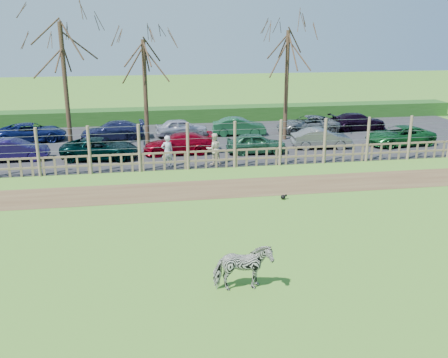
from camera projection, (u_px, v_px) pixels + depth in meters
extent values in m
plane|color=#70A53E|center=(209.00, 227.00, 18.86)|extent=(120.00, 120.00, 0.00)
cube|color=brown|center=(196.00, 190.00, 23.10)|extent=(34.00, 2.80, 0.01)
cube|color=#232326|center=(179.00, 142.00, 32.51)|extent=(44.00, 13.00, 0.04)
cube|color=#1E4716|center=(171.00, 115.00, 38.94)|extent=(46.00, 2.00, 1.10)
cube|color=brown|center=(188.00, 161.00, 26.26)|extent=(30.00, 0.06, 0.10)
cube|color=brown|center=(188.00, 152.00, 26.11)|extent=(30.00, 0.06, 0.10)
cylinder|color=brown|center=(38.00, 152.00, 24.84)|extent=(0.16, 0.16, 2.50)
cylinder|color=brown|center=(89.00, 150.00, 25.23)|extent=(0.16, 0.16, 2.50)
cylinder|color=brown|center=(139.00, 148.00, 25.63)|extent=(0.16, 0.16, 2.50)
cylinder|color=brown|center=(188.00, 146.00, 26.02)|extent=(0.16, 0.16, 2.50)
cylinder|color=brown|center=(235.00, 145.00, 26.42)|extent=(0.16, 0.16, 2.50)
cylinder|color=brown|center=(280.00, 143.00, 26.81)|extent=(0.16, 0.16, 2.50)
cylinder|color=brown|center=(325.00, 141.00, 27.20)|extent=(0.16, 0.16, 2.50)
cylinder|color=brown|center=(368.00, 139.00, 27.60)|extent=(0.16, 0.16, 2.50)
cylinder|color=brown|center=(410.00, 138.00, 27.99)|extent=(0.16, 0.16, 2.50)
cylinder|color=gray|center=(188.00, 146.00, 26.02)|extent=(30.00, 0.02, 0.02)
cylinder|color=gray|center=(188.00, 139.00, 25.90)|extent=(30.00, 0.02, 0.02)
cylinder|color=gray|center=(187.00, 131.00, 25.78)|extent=(30.00, 0.02, 0.02)
cylinder|color=gray|center=(187.00, 125.00, 25.68)|extent=(30.00, 0.02, 0.02)
cylinder|color=#3D2B1E|center=(66.00, 90.00, 28.49)|extent=(0.26, 0.26, 7.50)
cylinder|color=#3D2B1E|center=(146.00, 95.00, 30.29)|extent=(0.26, 0.26, 6.50)
cylinder|color=#3D2B1E|center=(286.00, 87.00, 32.11)|extent=(0.26, 0.26, 7.00)
imported|color=gray|center=(243.00, 268.00, 14.22)|extent=(1.67, 0.78, 1.40)
imported|color=silver|center=(167.00, 151.00, 26.40)|extent=(0.71, 0.55, 1.72)
imported|color=beige|center=(214.00, 149.00, 26.94)|extent=(0.93, 0.78, 1.72)
sphere|color=black|center=(283.00, 197.00, 21.84)|extent=(0.21, 0.21, 0.21)
sphere|color=black|center=(286.00, 195.00, 21.84)|extent=(0.10, 0.10, 0.10)
imported|color=#170F41|center=(15.00, 150.00, 27.80)|extent=(3.67, 1.36, 1.20)
imported|color=black|center=(100.00, 149.00, 28.12)|extent=(4.51, 2.46, 1.20)
imported|color=maroon|center=(179.00, 144.00, 29.28)|extent=(4.16, 1.75, 1.20)
imported|color=#235338|center=(256.00, 143.00, 29.39)|extent=(3.61, 1.66, 1.20)
imported|color=slate|center=(321.00, 138.00, 30.60)|extent=(3.74, 1.60, 1.20)
imported|color=#125222|center=(400.00, 136.00, 31.38)|extent=(4.49, 2.39, 1.20)
imported|color=#0C1647|center=(32.00, 132.00, 32.35)|extent=(4.54, 2.55, 1.20)
imported|color=#1B1F48|center=(113.00, 130.00, 32.91)|extent=(4.22, 1.91, 1.20)
imported|color=#B3B0C2|center=(181.00, 128.00, 33.83)|extent=(3.65, 1.79, 1.20)
imported|color=#1B522F|center=(239.00, 126.00, 34.18)|extent=(3.75, 1.64, 1.20)
imported|color=slate|center=(308.00, 124.00, 34.87)|extent=(4.37, 2.10, 1.20)
imported|color=black|center=(358.00, 121.00, 35.96)|extent=(4.26, 2.01, 1.20)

